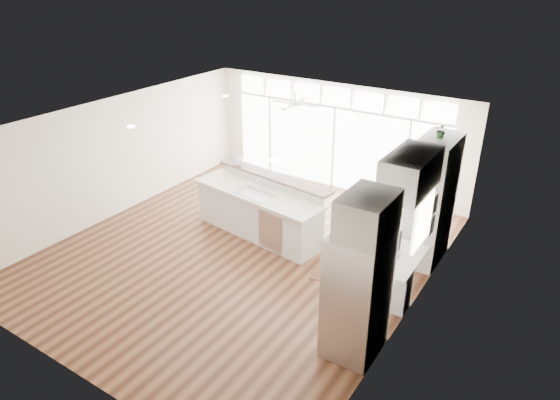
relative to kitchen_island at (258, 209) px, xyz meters
The scene contains 24 objects.
floor 1.00m from the kitchen_island, 79.08° to the right, with size 7.00×8.00×0.02m, color #3F2113.
ceiling 2.23m from the kitchen_island, 79.08° to the right, with size 7.00×8.00×0.02m, color silver.
wall_back 3.32m from the kitchen_island, 87.39° to the left, with size 7.00×0.04×2.70m, color silver.
wall_front 4.82m from the kitchen_island, 88.23° to the right, with size 7.00×0.04×2.70m, color silver.
wall_left 3.52m from the kitchen_island, 167.17° to the right, with size 0.04×8.00×2.70m, color silver.
wall_right 3.80m from the kitchen_island, 11.82° to the right, with size 0.04×8.00×2.70m, color silver.
glass_wall 3.21m from the kitchen_island, 87.35° to the left, with size 5.80×0.06×2.08m, color white.
transom_row 3.64m from the kitchen_island, 87.35° to the left, with size 5.90×0.06×0.40m, color white.
desk_window 3.76m from the kitchen_island, ahead, with size 0.04×0.85×0.85m, color white.
ceiling_fan 2.79m from the kitchen_island, 99.83° to the left, with size 1.16×1.16×0.32m, color white.
recessed_lights 2.15m from the kitchen_island, 75.35° to the right, with size 3.40×3.00×0.02m, color white.
oven_cabinet 3.53m from the kitchen_island, 17.35° to the left, with size 0.64×1.20×2.50m, color white.
desk_nook 3.32m from the kitchen_island, ahead, with size 0.72×1.30×0.76m, color white.
upper_cabinets 3.77m from the kitchen_island, ahead, with size 0.64×1.30×0.64m, color white.
refrigerator 3.90m from the kitchen_island, 32.98° to the right, with size 0.76×0.90×2.00m, color silver.
fridge_cabinet 4.28m from the kitchen_island, 32.50° to the right, with size 0.64×0.90×0.60m, color white.
framed_photos 3.70m from the kitchen_island, ahead, with size 0.06×0.22×0.80m, color black.
kitchen_island is the anchor object (origin of this frame).
rug 2.28m from the kitchen_island, 12.49° to the right, with size 0.91×0.66×0.01m, color #391C12.
office_chair 2.10m from the kitchen_island, ahead, with size 0.51×0.47×0.98m, color black.
fishbowl 1.26m from the kitchen_island, 149.31° to the left, with size 0.21×0.21×0.21m, color silver.
monitor 3.25m from the kitchen_island, ahead, with size 0.08×0.49×0.41m, color black.
keyboard 3.07m from the kitchen_island, ahead, with size 0.11×0.30×0.02m, color silver.
potted_plant 4.01m from the kitchen_island, 17.35° to the left, with size 0.24×0.27×0.21m, color #295B27.
Camera 1 is at (5.39, -6.93, 5.34)m, focal length 32.00 mm.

